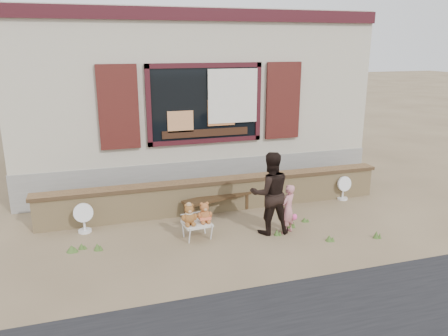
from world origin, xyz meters
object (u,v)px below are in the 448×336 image
object	(u,v)px
child	(288,209)
folding_chair	(197,224)
bench	(218,201)
teddy_bear_left	(189,214)
teddy_bear_right	(204,212)
adult	(270,193)

from	to	relation	value
child	folding_chair	bearing A→B (deg)	-42.32
bench	child	size ratio (longest dim) A/B	1.66
teddy_bear_left	teddy_bear_right	xyz separation A→B (m)	(0.28, 0.03, -0.01)
teddy_bear_right	adult	size ratio (longest dim) A/B	0.25
folding_chair	adult	bearing A→B (deg)	-11.77
teddy_bear_right	teddy_bear_left	bearing A→B (deg)	180.00
folding_chair	teddy_bear_left	distance (m)	0.26
teddy_bear_right	folding_chair	bearing A→B (deg)	180.00
bench	teddy_bear_left	distance (m)	1.31
teddy_bear_left	child	size ratio (longest dim) A/B	0.42
folding_chair	adult	world-z (taller)	adult
child	bench	bearing A→B (deg)	-86.53
child	adult	bearing A→B (deg)	-53.70
teddy_bear_right	adult	distance (m)	1.20
teddy_bear_right	child	world-z (taller)	child
folding_chair	teddy_bear_right	bearing A→B (deg)	-0.00
bench	adult	world-z (taller)	adult
child	teddy_bear_right	bearing A→B (deg)	-43.68
adult	teddy_bear_right	bearing A→B (deg)	-2.38
teddy_bear_left	child	xyz separation A→B (m)	(1.74, -0.24, -0.03)
teddy_bear_right	child	xyz separation A→B (m)	(1.46, -0.26, -0.02)
teddy_bear_left	child	distance (m)	1.76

